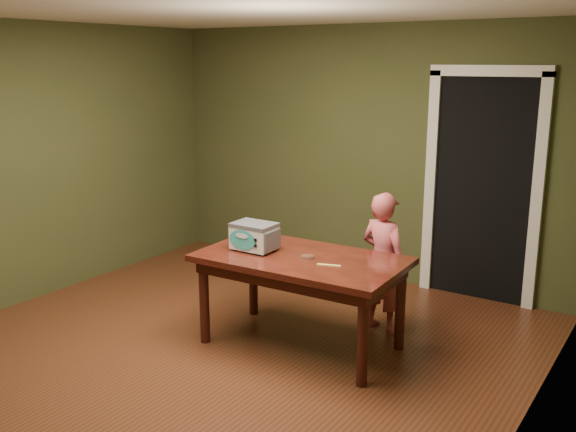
% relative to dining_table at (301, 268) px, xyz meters
% --- Properties ---
extents(floor, '(5.00, 5.00, 0.00)m').
position_rel_dining_table_xyz_m(floor, '(-0.47, -0.63, -0.65)').
color(floor, brown).
rests_on(floor, ground).
extents(room_shell, '(4.52, 5.02, 2.61)m').
position_rel_dining_table_xyz_m(room_shell, '(-0.47, -0.63, 1.06)').
color(room_shell, '#424726').
rests_on(room_shell, ground).
extents(doorway, '(1.10, 0.66, 2.25)m').
position_rel_dining_table_xyz_m(doorway, '(0.83, 2.15, 0.41)').
color(doorway, black).
rests_on(doorway, ground).
extents(dining_table, '(1.63, 0.96, 0.75)m').
position_rel_dining_table_xyz_m(dining_table, '(0.00, 0.00, 0.00)').
color(dining_table, black).
rests_on(dining_table, floor).
extents(toy_oven, '(0.37, 0.25, 0.22)m').
position_rel_dining_table_xyz_m(toy_oven, '(-0.41, -0.06, 0.22)').
color(toy_oven, '#4C4F54').
rests_on(toy_oven, dining_table).
extents(baking_pan, '(0.10, 0.10, 0.02)m').
position_rel_dining_table_xyz_m(baking_pan, '(0.06, -0.01, 0.11)').
color(baking_pan, silver).
rests_on(baking_pan, dining_table).
extents(spatula, '(0.18, 0.08, 0.01)m').
position_rel_dining_table_xyz_m(spatula, '(0.30, -0.08, 0.10)').
color(spatula, '#F7E96B').
rests_on(spatula, dining_table).
extents(child, '(0.49, 0.38, 1.20)m').
position_rel_dining_table_xyz_m(child, '(0.40, 0.65, -0.05)').
color(child, '#C7525B').
rests_on(child, floor).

